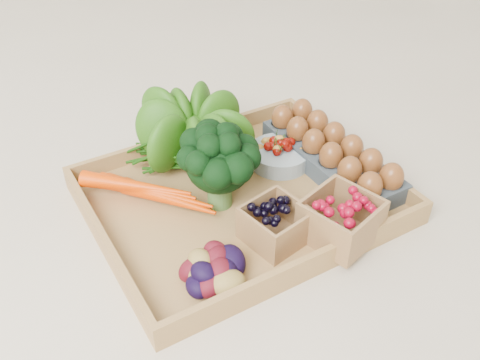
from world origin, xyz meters
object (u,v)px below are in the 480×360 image
cherry_bowl (280,156)px  tray (240,201)px  egg_carton (331,159)px  broccoli (219,178)px

cherry_bowl → tray: bearing=-155.5°
tray → cherry_bowl: bearing=24.5°
cherry_bowl → egg_carton: (0.08, -0.07, 0.00)m
tray → broccoli: bearing=171.0°
broccoli → tray: bearing=-9.0°
broccoli → cherry_bowl: (0.17, 0.05, -0.04)m
broccoli → egg_carton: (0.25, -0.01, -0.04)m
tray → broccoli: size_ratio=3.56×
tray → broccoli: (-0.04, 0.01, 0.07)m
broccoli → egg_carton: 0.26m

